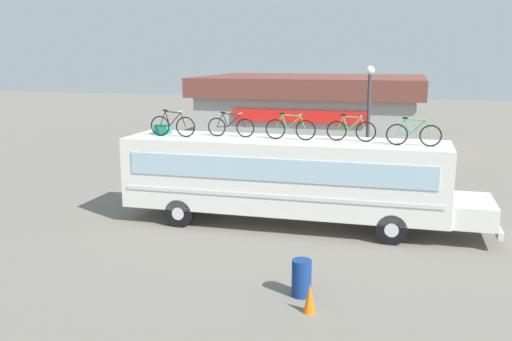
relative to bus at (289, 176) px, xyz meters
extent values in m
plane|color=slate|center=(-0.20, 0.00, -1.74)|extent=(120.00, 120.00, 0.00)
cube|color=silver|center=(-0.20, 0.00, 0.05)|extent=(10.89, 2.51, 2.39)
cube|color=silver|center=(5.91, 0.00, -0.79)|extent=(1.34, 2.31, 0.71)
cube|color=#99B7C6|center=(-0.20, -1.27, 0.44)|extent=(10.02, 0.04, 0.72)
cube|color=#99B7C6|center=(-0.20, 1.27, 0.44)|extent=(10.02, 0.04, 0.72)
cube|color=silver|center=(-0.20, -1.28, -0.43)|extent=(10.45, 0.03, 0.12)
cube|color=silver|center=(-0.20, 1.28, -0.43)|extent=(10.45, 0.03, 0.12)
cube|color=silver|center=(6.64, 0.00, -1.23)|extent=(0.16, 2.39, 0.24)
cylinder|color=black|center=(3.50, -1.12, -1.26)|extent=(0.96, 0.28, 0.96)
cylinder|color=silver|center=(3.50, -1.12, -1.26)|extent=(0.43, 0.30, 0.43)
cylinder|color=black|center=(3.50, 1.12, -1.26)|extent=(0.96, 0.28, 0.96)
cylinder|color=silver|center=(3.50, 1.12, -1.26)|extent=(0.43, 0.30, 0.43)
cylinder|color=black|center=(-3.58, -1.12, -1.26)|extent=(0.96, 0.28, 0.96)
cylinder|color=silver|center=(-3.58, -1.12, -1.26)|extent=(0.43, 0.30, 0.43)
cylinder|color=black|center=(-3.58, 1.12, -1.26)|extent=(0.96, 0.28, 0.96)
cylinder|color=silver|center=(-3.58, 1.12, -1.26)|extent=(0.43, 0.30, 0.43)
cube|color=#1E7F66|center=(-4.70, 0.22, 1.42)|extent=(0.46, 0.52, 0.35)
torus|color=black|center=(-4.56, -0.31, 1.60)|extent=(0.71, 0.04, 0.71)
torus|color=black|center=(-3.61, -0.31, 1.60)|extent=(0.71, 0.04, 0.71)
cylinder|color=black|center=(-4.27, -0.31, 1.87)|extent=(0.19, 0.04, 0.51)
cylinder|color=black|center=(-3.99, -0.31, 1.85)|extent=(0.45, 0.04, 0.49)
cylinder|color=black|center=(-4.06, -0.31, 2.10)|extent=(0.57, 0.04, 0.07)
cylinder|color=black|center=(-4.38, -0.31, 1.61)|extent=(0.36, 0.03, 0.05)
cylinder|color=black|center=(-4.45, -0.31, 1.86)|extent=(0.24, 0.03, 0.53)
cylinder|color=black|center=(-3.69, -0.31, 1.84)|extent=(0.20, 0.03, 0.49)
cylinder|color=silver|center=(-3.78, -0.31, 2.13)|extent=(0.03, 0.44, 0.03)
ellipsoid|color=black|center=(-4.35, -0.31, 2.16)|extent=(0.20, 0.08, 0.06)
torus|color=black|center=(-2.62, 0.17, 1.57)|extent=(0.65, 0.04, 0.65)
torus|color=black|center=(-1.59, 0.17, 1.57)|extent=(0.65, 0.04, 0.65)
cylinder|color=black|center=(-2.31, 0.17, 1.82)|extent=(0.20, 0.04, 0.46)
cylinder|color=black|center=(-2.00, 0.17, 1.80)|extent=(0.48, 0.04, 0.45)
cylinder|color=black|center=(-2.09, 0.17, 2.03)|extent=(0.62, 0.04, 0.07)
cylinder|color=black|center=(-2.43, 0.17, 1.58)|extent=(0.40, 0.03, 0.05)
cylinder|color=black|center=(-2.51, 0.17, 1.81)|extent=(0.25, 0.03, 0.48)
cylinder|color=black|center=(-1.68, 0.17, 1.79)|extent=(0.22, 0.03, 0.45)
cylinder|color=silver|center=(-1.77, 0.17, 2.07)|extent=(0.03, 0.44, 0.03)
ellipsoid|color=black|center=(-2.40, 0.17, 2.09)|extent=(0.20, 0.08, 0.06)
torus|color=black|center=(-0.49, 0.01, 1.59)|extent=(0.68, 0.04, 0.68)
torus|color=black|center=(0.54, 0.01, 1.59)|extent=(0.68, 0.04, 0.68)
cylinder|color=green|center=(-0.18, 0.01, 1.84)|extent=(0.20, 0.04, 0.49)
cylinder|color=green|center=(0.13, 0.01, 1.83)|extent=(0.48, 0.04, 0.47)
cylinder|color=green|center=(0.05, 0.01, 2.07)|extent=(0.62, 0.04, 0.07)
cylinder|color=green|center=(-0.29, 0.01, 1.60)|extent=(0.39, 0.03, 0.05)
cylinder|color=green|center=(-0.37, 0.01, 1.83)|extent=(0.25, 0.03, 0.51)
cylinder|color=green|center=(0.45, 0.01, 1.82)|extent=(0.22, 0.03, 0.47)
cylinder|color=silver|center=(0.36, 0.01, 2.10)|extent=(0.03, 0.44, 0.03)
ellipsoid|color=black|center=(-0.26, 0.01, 2.12)|extent=(0.20, 0.08, 0.06)
torus|color=black|center=(1.55, 0.19, 1.58)|extent=(0.67, 0.04, 0.67)
torus|color=black|center=(2.50, 0.19, 1.58)|extent=(0.67, 0.04, 0.67)
cylinder|color=green|center=(1.84, 0.19, 1.83)|extent=(0.19, 0.04, 0.48)
cylinder|color=green|center=(2.12, 0.19, 1.82)|extent=(0.44, 0.04, 0.46)
cylinder|color=green|center=(2.05, 0.19, 2.05)|extent=(0.57, 0.04, 0.07)
cylinder|color=green|center=(1.73, 0.19, 1.59)|extent=(0.36, 0.03, 0.05)
cylinder|color=green|center=(1.66, 0.19, 1.82)|extent=(0.24, 0.03, 0.50)
cylinder|color=green|center=(2.42, 0.19, 1.81)|extent=(0.20, 0.03, 0.46)
cylinder|color=silver|center=(2.33, 0.19, 2.08)|extent=(0.03, 0.44, 0.03)
ellipsoid|color=black|center=(1.76, 0.19, 2.10)|extent=(0.20, 0.08, 0.06)
torus|color=black|center=(3.50, -0.26, 1.59)|extent=(0.68, 0.04, 0.68)
torus|color=black|center=(4.52, -0.26, 1.59)|extent=(0.68, 0.04, 0.68)
cylinder|color=green|center=(3.80, -0.26, 1.84)|extent=(0.20, 0.04, 0.48)
cylinder|color=green|center=(4.11, -0.26, 1.82)|extent=(0.47, 0.04, 0.46)
cylinder|color=green|center=(4.03, -0.26, 2.06)|extent=(0.61, 0.04, 0.07)
cylinder|color=green|center=(3.69, -0.26, 1.60)|extent=(0.39, 0.03, 0.05)
cylinder|color=green|center=(3.61, -0.26, 1.83)|extent=(0.25, 0.03, 0.50)
cylinder|color=green|center=(4.42, -0.26, 1.81)|extent=(0.21, 0.03, 0.47)
cylinder|color=silver|center=(4.33, -0.26, 2.09)|extent=(0.03, 0.44, 0.03)
ellipsoid|color=black|center=(3.72, -0.26, 2.12)|extent=(0.20, 0.08, 0.06)
cube|color=#9E9E99|center=(-2.08, 17.54, -0.08)|extent=(12.72, 9.47, 3.32)
cube|color=brown|center=(-2.08, 17.54, 2.15)|extent=(13.74, 10.23, 1.14)
cube|color=red|center=(-2.08, 12.71, 0.65)|extent=(7.63, 0.16, 0.70)
cylinder|color=navy|center=(1.49, -5.61, -1.28)|extent=(0.48, 0.48, 0.92)
cone|color=orange|center=(1.83, -6.46, -1.40)|extent=(0.28, 0.28, 0.69)
cylinder|color=#38383D|center=(2.32, 4.07, 0.81)|extent=(0.14, 0.14, 5.10)
sphere|color=#F2EDCC|center=(2.32, 4.07, 3.46)|extent=(0.35, 0.35, 0.35)
camera|label=1|loc=(3.72, -18.23, 4.03)|focal=39.21mm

